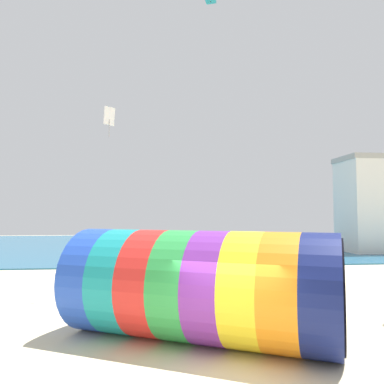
% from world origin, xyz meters
% --- Properties ---
extents(ground_plane, '(120.00, 120.00, 0.00)m').
position_xyz_m(ground_plane, '(0.00, 0.00, 0.00)').
color(ground_plane, beige).
extents(sea, '(120.00, 40.00, 0.10)m').
position_xyz_m(sea, '(0.00, 37.25, 0.05)').
color(sea, '#236084').
rests_on(sea, ground).
extents(giant_inflatable_tube, '(8.45, 6.42, 3.23)m').
position_xyz_m(giant_inflatable_tube, '(-0.37, 2.07, 1.61)').
color(giant_inflatable_tube, blue).
rests_on(giant_inflatable_tube, ground).
extents(kite_white_diamond, '(0.51, 0.48, 1.44)m').
position_xyz_m(kite_white_diamond, '(-3.84, 8.74, 8.33)').
color(kite_white_diamond, white).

